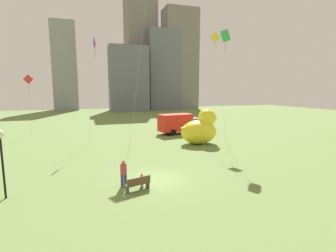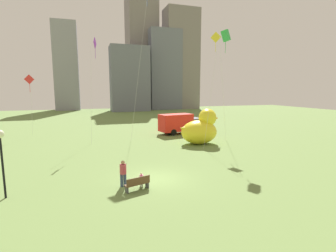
# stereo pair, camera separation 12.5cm
# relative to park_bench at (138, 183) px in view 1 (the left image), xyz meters

# --- Properties ---
(ground_plane) EXTENTS (140.00, 140.00, 0.00)m
(ground_plane) POSITION_rel_park_bench_xyz_m (1.59, 1.60, -0.47)
(ground_plane) COLOR olive
(park_bench) EXTENTS (1.67, 0.89, 0.90)m
(park_bench) POSITION_rel_park_bench_xyz_m (0.00, 0.00, 0.00)
(park_bench) COLOR brown
(park_bench) RESTS_ON ground
(person_adult) EXTENTS (0.43, 0.43, 1.74)m
(person_adult) POSITION_rel_park_bench_xyz_m (-0.76, 0.96, 0.49)
(person_adult) COLOR #38476B
(person_adult) RESTS_ON ground
(person_child) EXTENTS (0.23, 0.23, 0.93)m
(person_child) POSITION_rel_park_bench_xyz_m (0.36, 0.54, 0.04)
(person_child) COLOR silver
(person_child) RESTS_ON ground
(giant_inflatable_duck) EXTENTS (4.96, 3.18, 4.11)m
(giant_inflatable_duck) POSITION_rel_park_bench_xyz_m (9.68, 11.27, 1.28)
(giant_inflatable_duck) COLOR yellow
(giant_inflatable_duck) RESTS_ON ground
(lamppost) EXTENTS (0.48, 0.48, 4.05)m
(lamppost) POSITION_rel_park_bench_xyz_m (-7.58, 1.33, 2.68)
(lamppost) COLOR black
(lamppost) RESTS_ON ground
(box_truck) EXTENTS (6.77, 3.49, 2.85)m
(box_truck) POSITION_rel_park_bench_xyz_m (9.89, 18.51, 0.98)
(box_truck) COLOR red
(box_truck) RESTS_ON ground
(city_skyline) EXTENTS (44.99, 19.13, 38.06)m
(city_skyline) POSITION_rel_park_bench_xyz_m (15.23, 66.89, 14.98)
(city_skyline) COLOR gray
(city_skyline) RESTS_ON ground
(kite_blue) EXTENTS (2.74, 2.44, 18.15)m
(kite_blue) POSITION_rel_park_bench_xyz_m (4.20, 15.01, 15.93)
(kite_blue) COLOR silver
(kite_blue) RESTS_ON ground
(kite_red) EXTENTS (1.15, 0.65, 8.32)m
(kite_red) POSITION_rel_park_bench_xyz_m (-10.02, 23.02, 6.95)
(kite_red) COLOR silver
(kite_red) RESTS_ON ground
(kite_purple) EXTENTS (1.07, 1.50, 12.21)m
(kite_purple) POSITION_rel_park_bench_xyz_m (-1.70, 15.74, 10.57)
(kite_purple) COLOR silver
(kite_purple) RESTS_ON ground
(kite_green) EXTENTS (2.65, 2.53, 12.42)m
(kite_green) POSITION_rel_park_bench_xyz_m (10.97, 8.50, 11.21)
(kite_green) COLOR silver
(kite_green) RESTS_ON ground
(kite_yellow) EXTENTS (2.10, 2.06, 13.13)m
(kite_yellow) POSITION_rel_park_bench_xyz_m (12.21, 12.65, 11.41)
(kite_yellow) COLOR silver
(kite_yellow) RESTS_ON ground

